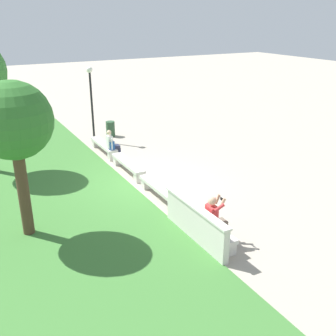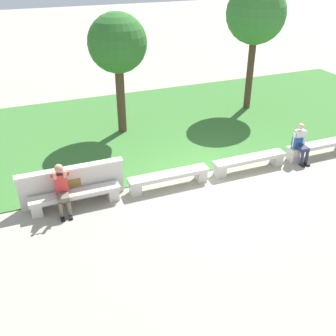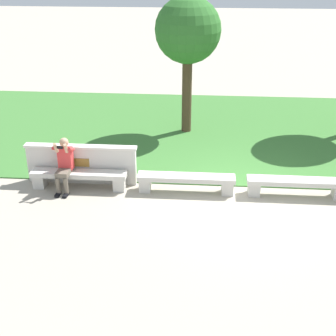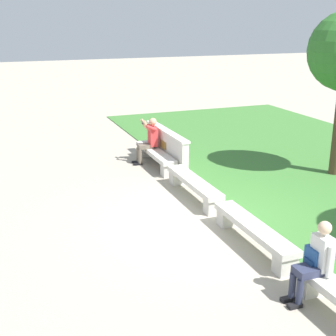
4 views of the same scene
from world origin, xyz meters
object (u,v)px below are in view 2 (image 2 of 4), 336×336
Objects in this scene: tree_left_background at (117,45)px; bench_main at (75,197)px; person_photographer at (62,187)px; person_distant at (301,142)px; tree_behind_wall at (256,15)px; bench_far at (319,147)px; bench_mid at (249,161)px; bench_near at (169,177)px; backpack at (297,143)px.

bench_main is at bearing -120.44° from tree_left_background.
person_photographer is 7.44m from person_distant.
tree_behind_wall is at bearing 29.86° from bench_main.
bench_far is 1.89× the size of person_distant.
person_photographer is at bearing -179.21° from bench_mid.
tree_behind_wall reaches higher than person_distant.
person_distant is at bearing -101.62° from tree_behind_wall.
bench_mid is at bearing -120.77° from tree_behind_wall.
person_distant is 0.25× the size of tree_behind_wall.
person_photographer is 10.12m from tree_behind_wall.
person_photographer reaches higher than bench_far.
person_distant is at bearing -175.62° from bench_far.
person_distant is at bearing 0.09° from person_photographer.
person_distant is (1.80, -0.07, 0.36)m from bench_mid.
bench_mid is (2.67, 0.00, 0.00)m from bench_near.
person_photographer is at bearing -150.67° from tree_behind_wall.
bench_main is 0.48× the size of tree_behind_wall.
bench_mid is 0.48× the size of tree_behind_wall.
backpack is at bearing -179.64° from bench_far.
bench_far is 1.80× the size of person_photographer.
person_distant is 0.12m from backpack.
tree_left_background is at bearing -175.76° from tree_behind_wall.
bench_mid is 5.66m from person_photographer.
backpack is (7.36, 0.07, -0.11)m from person_photographer.
person_photographer is 1.05× the size of person_distant.
bench_mid is 1.80× the size of person_photographer.
tree_behind_wall reaches higher than bench_far.
tree_behind_wall is 5.66m from tree_left_background.
bench_mid is 5.85m from tree_left_background.
tree_left_background reaches higher than person_distant.
bench_main is at bearing 179.95° from backpack.
tree_behind_wall reaches higher than person_photographer.
bench_far is at bearing 0.36° from backpack.
tree_left_background reaches higher than person_photographer.
bench_far is at bearing -37.54° from tree_left_background.
backpack reaches higher than bench_mid.
tree_behind_wall reaches higher than tree_left_background.
bench_mid is 0.56× the size of tree_left_background.
tree_behind_wall is at bearing 40.55° from bench_near.
backpack is 0.10× the size of tree_left_background.
person_photographer is at bearing -179.44° from backpack.
tree_behind_wall is (1.06, 4.66, 3.15)m from backpack.
person_photographer reaches higher than bench_mid.
bench_far is 0.94m from person_distant.
person_photographer is 0.31× the size of tree_left_background.
tree_left_background reaches higher than bench_near.
tree_behind_wall reaches higher than bench_main.
bench_main is at bearing 180.00° from bench_near.
bench_near is at bearing 179.92° from backpack.
bench_mid is 1.00× the size of bench_far.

